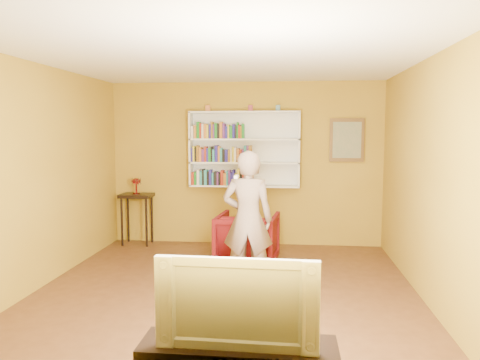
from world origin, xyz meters
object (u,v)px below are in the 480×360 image
object	(u,v)px
bookshelf	(245,149)
person	(248,219)
console_table	(137,203)
television	(238,299)
armchair	(247,240)
ruby_lustre	(136,183)

from	to	relation	value
bookshelf	person	bearing A→B (deg)	-83.44
console_table	television	size ratio (longest dim) A/B	0.80
console_table	person	distance (m)	2.84
console_table	armchair	size ratio (longest dim) A/B	1.02
console_table	armchair	bearing A→B (deg)	-29.48
armchair	person	world-z (taller)	person
bookshelf	television	world-z (taller)	bookshelf
bookshelf	console_table	xyz separation A→B (m)	(-1.80, -0.16, -0.89)
person	television	size ratio (longest dim) A/B	1.56
ruby_lustre	armchair	xyz separation A→B (m)	(1.96, -1.11, -0.66)
person	television	xyz separation A→B (m)	(0.17, -2.54, -0.05)
ruby_lustre	bookshelf	bearing A→B (deg)	5.07
armchair	ruby_lustre	bearing A→B (deg)	-24.11
console_table	person	size ratio (longest dim) A/B	0.51
bookshelf	television	size ratio (longest dim) A/B	1.69
bookshelf	person	distance (m)	2.27
bookshelf	armchair	world-z (taller)	bookshelf
ruby_lustre	armchair	size ratio (longest dim) A/B	0.31
armchair	television	distance (m)	3.42
armchair	console_table	bearing A→B (deg)	-24.11
console_table	armchair	world-z (taller)	console_table
console_table	television	world-z (taller)	television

